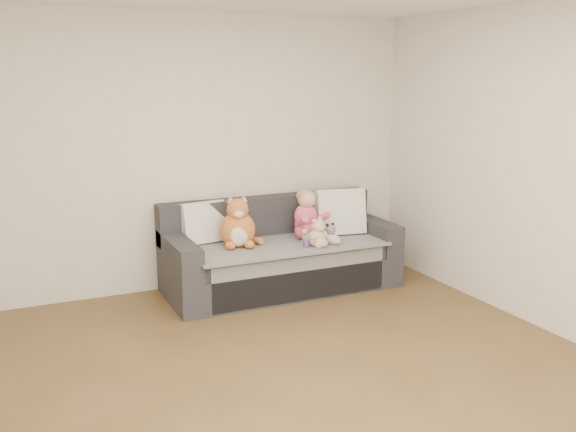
% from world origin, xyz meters
% --- Properties ---
extents(room_shell, '(5.00, 5.00, 5.00)m').
position_xyz_m(room_shell, '(0.00, 0.42, 1.30)').
color(room_shell, brown).
rests_on(room_shell, ground).
extents(sofa, '(2.20, 0.94, 0.85)m').
position_xyz_m(sofa, '(0.72, 2.06, 0.31)').
color(sofa, '#242428').
rests_on(sofa, ground).
extents(cushion_left, '(0.45, 0.26, 0.40)m').
position_xyz_m(cushion_left, '(0.03, 2.29, 0.67)').
color(cushion_left, white).
rests_on(cushion_left, sofa).
extents(cushion_right_back, '(0.40, 0.20, 0.37)m').
position_xyz_m(cushion_right_back, '(1.39, 2.26, 0.65)').
color(cushion_right_back, white).
rests_on(cushion_right_back, sofa).
extents(cushion_right_front, '(0.52, 0.29, 0.47)m').
position_xyz_m(cushion_right_front, '(1.38, 2.05, 0.70)').
color(cushion_right_front, white).
rests_on(cushion_right_front, sofa).
extents(toddler, '(0.35, 0.51, 0.50)m').
position_xyz_m(toddler, '(0.98, 1.97, 0.68)').
color(toddler, '#D44B70').
rests_on(toddler, sofa).
extents(plush_cat, '(0.39, 0.35, 0.51)m').
position_xyz_m(plush_cat, '(0.29, 2.03, 0.66)').
color(plush_cat, '#C5722B').
rests_on(plush_cat, sofa).
extents(teddy_bear, '(0.20, 0.17, 0.27)m').
position_xyz_m(teddy_bear, '(0.95, 1.71, 0.58)').
color(teddy_bear, tan).
rests_on(teddy_bear, sofa).
extents(plush_cow, '(0.15, 0.23, 0.19)m').
position_xyz_m(plush_cow, '(1.12, 1.86, 0.55)').
color(plush_cow, white).
rests_on(plush_cow, sofa).
extents(sippy_cup, '(0.09, 0.06, 0.10)m').
position_xyz_m(sippy_cup, '(0.84, 1.73, 0.53)').
color(sippy_cup, '#773797').
rests_on(sippy_cup, sofa).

